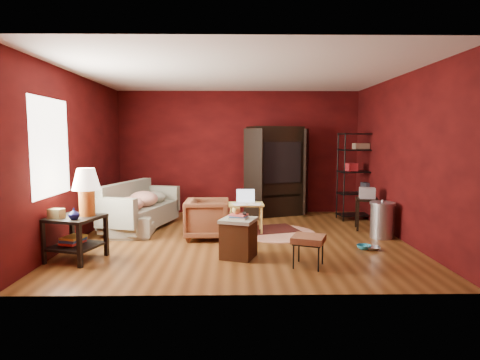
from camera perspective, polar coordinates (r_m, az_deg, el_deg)
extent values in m
cube|color=brown|center=(7.00, 0.02, -8.42)|extent=(5.50, 5.00, 0.02)
cube|color=white|center=(6.87, 0.02, 15.02)|extent=(5.50, 5.00, 0.02)
cube|color=#480A0A|center=(9.30, -0.20, 3.94)|extent=(5.50, 0.02, 2.80)
cube|color=#480A0A|center=(4.28, 0.51, 1.53)|extent=(5.50, 0.02, 2.80)
cube|color=#480A0A|center=(7.29, -22.25, 2.93)|extent=(0.02, 5.00, 2.80)
cube|color=#480A0A|center=(7.37, 22.06, 2.96)|extent=(0.02, 5.00, 2.80)
cube|color=white|center=(6.35, -25.35, 4.22)|extent=(0.02, 1.20, 1.40)
imported|color=gray|center=(7.92, -14.21, -4.18)|extent=(0.61, 1.86, 0.72)
imported|color=black|center=(6.98, -4.66, -5.23)|extent=(0.69, 0.73, 0.75)
imported|color=#A9ABB0|center=(6.62, 18.43, -8.52)|extent=(0.22, 0.10, 0.22)
imported|color=teal|center=(6.62, 17.23, -8.48)|extent=(0.23, 0.13, 0.22)
imported|color=#0D0E41|center=(5.92, -22.54, -4.51)|extent=(0.16, 0.16, 0.15)
imported|color=#EBD973|center=(5.79, -0.55, -4.28)|extent=(0.14, 0.13, 0.12)
cube|color=black|center=(6.16, -22.46, -5.02)|extent=(0.82, 0.82, 0.04)
cube|color=black|center=(6.25, -22.31, -8.69)|extent=(0.77, 0.77, 0.03)
cube|color=black|center=(6.19, -26.24, -7.95)|extent=(0.07, 0.07, 0.62)
cube|color=black|center=(5.81, -21.87, -8.64)|extent=(0.07, 0.07, 0.62)
cube|color=black|center=(6.63, -22.77, -6.90)|extent=(0.07, 0.07, 0.62)
cube|color=black|center=(6.28, -18.51, -7.45)|extent=(0.07, 0.07, 0.62)
cylinder|color=orange|center=(6.13, -20.93, -3.03)|extent=(0.27, 0.27, 0.37)
cone|color=#F2E5C6|center=(6.09, -21.05, 0.14)|extent=(0.49, 0.49, 0.31)
cube|color=#8F864E|center=(6.12, -24.66, -4.34)|extent=(0.23, 0.18, 0.13)
cube|color=#D03D34|center=(6.27, -22.72, -8.19)|extent=(0.32, 0.37, 0.03)
cube|color=#3478D0|center=(6.25, -22.66, -7.86)|extent=(0.32, 0.37, 0.03)
cube|color=#EAD94E|center=(6.24, -22.59, -7.53)|extent=(0.32, 0.37, 0.03)
cube|color=gray|center=(7.90, -13.80, -4.91)|extent=(1.19, 1.92, 0.37)
cube|color=gray|center=(8.02, -15.92, -2.97)|extent=(0.63, 1.76, 0.75)
cube|color=gray|center=(7.11, -17.26, -4.53)|extent=(0.77, 0.36, 0.52)
cube|color=gray|center=(8.65, -11.04, -2.52)|extent=(0.77, 0.36, 0.52)
ellipsoid|color=#B63819|center=(7.38, -15.44, -3.35)|extent=(0.60, 0.60, 0.26)
ellipsoid|color=#B63819|center=(7.83, -13.56, -2.64)|extent=(0.67, 0.67, 0.30)
ellipsoid|color=gray|center=(8.24, -12.02, -2.43)|extent=(0.55, 0.55, 0.24)
cube|color=#44230F|center=(5.87, -0.21, -8.49)|extent=(0.56, 0.56, 0.53)
cube|color=gray|center=(5.81, -0.21, -5.73)|extent=(0.60, 0.60, 0.05)
cube|color=beige|center=(5.80, -0.21, -5.39)|extent=(0.31, 0.27, 0.02)
cube|color=#4F81B9|center=(5.80, -0.21, -5.19)|extent=(0.28, 0.24, 0.02)
cube|color=#D3524F|center=(5.79, -0.21, -4.98)|extent=(0.29, 0.26, 0.02)
cube|color=black|center=(5.79, 0.62, -4.77)|extent=(0.05, 0.16, 0.02)
cube|color=black|center=(5.52, 9.73, -8.26)|extent=(0.54, 0.54, 0.08)
cube|color=black|center=(5.54, 9.72, -8.77)|extent=(0.48, 0.48, 0.02)
cylinder|color=black|center=(5.46, 7.62, -10.71)|extent=(0.03, 0.03, 0.34)
cylinder|color=black|center=(5.40, 11.10, -10.96)|extent=(0.03, 0.03, 0.34)
cylinder|color=black|center=(5.77, 8.38, -9.80)|extent=(0.03, 0.03, 0.34)
cylinder|color=black|center=(5.71, 11.66, -10.02)|extent=(0.03, 0.03, 0.34)
cylinder|color=beige|center=(7.41, 5.23, -7.51)|extent=(1.88, 1.88, 0.01)
cube|color=#541C16|center=(7.64, 3.84, -7.02)|extent=(1.27, 1.02, 0.01)
cube|color=#FFEB74|center=(7.33, 0.85, -3.47)|extent=(0.64, 0.46, 0.03)
cylinder|color=#FFEB74|center=(7.19, -1.28, -5.80)|extent=(0.04, 0.04, 0.53)
cylinder|color=#FFEB74|center=(7.22, 3.11, -5.76)|extent=(0.04, 0.04, 0.53)
cylinder|color=#FFEB74|center=(7.54, -1.31, -5.24)|extent=(0.04, 0.04, 0.53)
cylinder|color=#FFEB74|center=(7.57, 2.87, -5.20)|extent=(0.04, 0.04, 0.53)
cube|color=white|center=(7.35, 0.84, -3.24)|extent=(0.34, 0.24, 0.02)
cube|color=silver|center=(7.45, 0.80, -2.20)|extent=(0.34, 0.08, 0.23)
cube|color=white|center=(7.21, -0.11, -3.47)|extent=(0.29, 0.36, 0.00)
cube|color=white|center=(7.24, 2.06, -3.45)|extent=(0.27, 0.35, 0.00)
cube|color=black|center=(9.04, 4.97, 1.28)|extent=(1.29, 0.96, 1.99)
cube|color=black|center=(8.93, 5.25, 2.57)|extent=(1.04, 0.74, 0.89)
cube|color=black|center=(8.53, 1.92, 1.02)|extent=(0.41, 0.32, 1.88)
cube|color=black|center=(9.06, 9.35, 1.23)|extent=(0.19, 0.47, 1.88)
cube|color=#2A2C2F|center=(8.99, 5.11, 1.92)|extent=(0.78, 0.70, 0.54)
cube|color=black|center=(8.74, 5.82, 1.80)|extent=(0.50, 0.17, 0.42)
cube|color=black|center=(9.05, 5.07, -2.04)|extent=(1.06, 0.79, 0.05)
cylinder|color=black|center=(8.53, 14.61, 0.33)|extent=(0.03, 0.03, 1.84)
cylinder|color=black|center=(8.91, 19.69, 0.40)|extent=(0.03, 0.03, 1.84)
cylinder|color=black|center=(8.87, 13.68, 0.56)|extent=(0.03, 0.03, 1.84)
cylinder|color=black|center=(9.23, 18.61, 0.62)|extent=(0.03, 0.03, 1.84)
cube|color=black|center=(8.99, 16.54, -4.71)|extent=(0.94, 0.51, 0.03)
cube|color=black|center=(8.92, 16.62, -1.81)|extent=(0.94, 0.51, 0.03)
cube|color=black|center=(8.87, 16.71, 1.14)|extent=(0.94, 0.51, 0.03)
cube|color=black|center=(8.84, 16.80, 4.11)|extent=(0.94, 0.51, 0.03)
cube|color=black|center=(8.84, 16.87, 6.29)|extent=(0.94, 0.51, 0.03)
cube|color=maroon|center=(8.78, 15.53, 1.79)|extent=(0.24, 0.28, 0.16)
cube|color=#33333F|center=(8.99, 17.82, -0.99)|extent=(0.29, 0.29, 0.20)
cube|color=#7F634C|center=(8.84, 16.82, 4.63)|extent=(0.33, 0.24, 0.12)
cube|color=black|center=(7.94, 17.60, -2.63)|extent=(0.48, 0.48, 0.04)
cube|color=black|center=(7.81, 16.42, -4.90)|extent=(0.05, 0.05, 0.58)
cube|color=black|center=(7.85, 18.90, -4.93)|extent=(0.05, 0.05, 0.58)
cube|color=black|center=(8.14, 16.21, -4.46)|extent=(0.05, 0.05, 0.58)
cube|color=black|center=(8.18, 18.60, -4.48)|extent=(0.05, 0.05, 0.58)
cube|color=#B4B4B8|center=(7.93, 17.63, -1.77)|extent=(0.32, 0.27, 0.20)
cylinder|color=#B2B6BB|center=(7.42, 19.53, -5.54)|extent=(0.50, 0.50, 0.59)
cylinder|color=#B2B6BB|center=(7.37, 19.62, -3.15)|extent=(0.55, 0.55, 0.04)
sphere|color=#B2B6BB|center=(7.36, 19.63, -2.85)|extent=(0.08, 0.08, 0.06)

